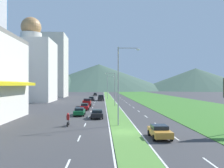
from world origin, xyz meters
The scene contains 48 objects.
ground_plane centered at (0.00, 0.00, 0.00)m, with size 600.00×600.00×0.00m, color #38383A.
grass_median centered at (0.00, 60.00, 0.03)m, with size 3.20×240.00×0.06m, color #518438.
grass_verge_right centered at (20.60, 60.00, 0.03)m, with size 24.00×240.00×0.06m, color #387028.
lane_dash_left_1 centered at (-5.10, -11.48, 0.01)m, with size 0.16×2.80×0.01m, color silver.
lane_dash_left_2 centered at (-5.10, -2.96, 0.01)m, with size 0.16×2.80×0.01m, color silver.
lane_dash_left_3 centered at (-5.10, 5.56, 0.01)m, with size 0.16×2.80×0.01m, color silver.
lane_dash_left_4 centered at (-5.10, 14.09, 0.01)m, with size 0.16×2.80×0.01m, color silver.
lane_dash_left_5 centered at (-5.10, 22.61, 0.01)m, with size 0.16×2.80×0.01m, color silver.
lane_dash_left_6 centered at (-5.10, 31.13, 0.01)m, with size 0.16×2.80×0.01m, color silver.
lane_dash_left_7 centered at (-5.10, 39.65, 0.01)m, with size 0.16×2.80×0.01m, color silver.
lane_dash_left_8 centered at (-5.10, 48.17, 0.01)m, with size 0.16×2.80×0.01m, color silver.
lane_dash_left_9 centered at (-5.10, 56.69, 0.01)m, with size 0.16×2.80×0.01m, color silver.
lane_dash_left_10 centered at (-5.10, 65.21, 0.01)m, with size 0.16×2.80×0.01m, color silver.
lane_dash_left_11 centered at (-5.10, 73.74, 0.01)m, with size 0.16×2.80×0.01m, color silver.
lane_dash_left_12 centered at (-5.10, 82.26, 0.01)m, with size 0.16×2.80×0.01m, color silver.
lane_dash_left_13 centered at (-5.10, 90.78, 0.01)m, with size 0.16×2.80×0.01m, color silver.
lane_dash_right_1 centered at (5.10, -11.48, 0.01)m, with size 0.16×2.80×0.01m, color silver.
lane_dash_right_2 centered at (5.10, -2.96, 0.01)m, with size 0.16×2.80×0.01m, color silver.
lane_dash_right_3 centered at (5.10, 5.56, 0.01)m, with size 0.16×2.80×0.01m, color silver.
lane_dash_right_4 centered at (5.10, 14.09, 0.01)m, with size 0.16×2.80×0.01m, color silver.
lane_dash_right_5 centered at (5.10, 22.61, 0.01)m, with size 0.16×2.80×0.01m, color silver.
lane_dash_right_6 centered at (5.10, 31.13, 0.01)m, with size 0.16×2.80×0.01m, color silver.
lane_dash_right_7 centered at (5.10, 39.65, 0.01)m, with size 0.16×2.80×0.01m, color silver.
lane_dash_right_8 centered at (5.10, 48.17, 0.01)m, with size 0.16×2.80×0.01m, color silver.
lane_dash_right_9 centered at (5.10, 56.69, 0.01)m, with size 0.16×2.80×0.01m, color silver.
lane_dash_right_10 centered at (5.10, 65.21, 0.01)m, with size 0.16×2.80×0.01m, color silver.
lane_dash_right_11 centered at (5.10, 73.74, 0.01)m, with size 0.16×2.80×0.01m, color silver.
lane_dash_right_12 centered at (5.10, 82.26, 0.01)m, with size 0.16×2.80×0.01m, color silver.
lane_dash_right_13 centered at (5.10, 90.78, 0.01)m, with size 0.16×2.80×0.01m, color silver.
edge_line_median_left centered at (-1.75, 60.00, 0.01)m, with size 0.16×240.00×0.01m, color silver.
edge_line_median_right centered at (1.75, 60.00, 0.01)m, with size 0.16×240.00×0.01m, color silver.
domed_building centered at (-27.13, 54.52, 11.59)m, with size 15.13×15.13×28.89m.
midrise_colored centered at (-27.53, 85.99, 14.65)m, with size 15.15×15.15×29.30m, color beige.
hill_far_left centered at (-66.75, 220.73, 13.86)m, with size 128.54×128.54×27.72m, color #3D5647.
hill_far_center centered at (-6.84, 244.38, 14.76)m, with size 161.72×161.72×29.51m, color #3D5647.
hill_far_right centered at (98.21, 226.33, 11.96)m, with size 129.84×129.84×23.93m, color #3D5647.
street_lamp_near centered at (-0.17, 4.72, 6.19)m, with size 3.11×0.28×10.89m.
street_lamp_mid centered at (0.35, 35.64, 5.15)m, with size 2.68×0.46×8.96m.
street_lamp_far centered at (-0.45, 66.63, 5.35)m, with size 2.65×0.37×9.36m.
car_0 centered at (-6.62, 25.26, 0.78)m, with size 1.88×4.26×1.54m.
car_1 centered at (-3.55, 12.43, 0.74)m, with size 2.04×4.63×1.43m.
car_3 centered at (-6.89, 16.11, 0.74)m, with size 1.97×4.77×1.42m.
car_4 centered at (3.39, -3.20, 0.71)m, with size 1.99×4.13×1.36m.
car_5 centered at (-6.57, 99.46, 0.78)m, with size 1.86×4.49×1.49m.
car_6 centered at (-6.68, 58.51, 0.74)m, with size 2.03×4.51×1.44m.
pickup_truck_0 centered at (-3.26, 58.51, 0.98)m, with size 2.18×5.40×2.00m.
pickup_truck_1 centered at (-6.71, 34.79, 0.98)m, with size 2.18×5.40×2.00m.
motorcycle_rider centered at (-7.35, 4.65, 0.75)m, with size 0.36×2.00×1.80m.
Camera 1 is at (-2.64, -28.19, 5.59)m, focal length 38.31 mm.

